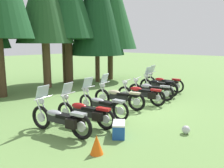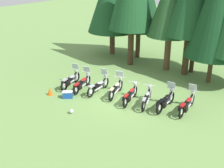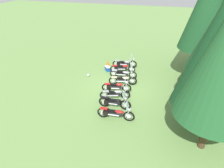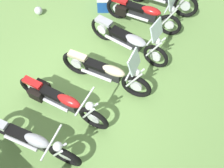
{
  "view_description": "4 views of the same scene",
  "coord_description": "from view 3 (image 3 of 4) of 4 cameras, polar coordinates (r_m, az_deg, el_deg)",
  "views": [
    {
      "loc": [
        -7.44,
        -5.88,
        2.64
      ],
      "look_at": [
        -0.46,
        0.59,
        0.93
      ],
      "focal_mm": 37.37,
      "sensor_mm": 36.0,
      "label": 1
    },
    {
      "loc": [
        8.25,
        -12.9,
        7.31
      ],
      "look_at": [
        -0.57,
        -0.28,
        0.89
      ],
      "focal_mm": 46.12,
      "sensor_mm": 36.0,
      "label": 2
    },
    {
      "loc": [
        13.17,
        2.88,
        8.24
      ],
      "look_at": [
        0.5,
        -0.49,
        0.58
      ],
      "focal_mm": 32.1,
      "sensor_mm": 36.0,
      "label": 3
    },
    {
      "loc": [
        1.77,
        2.21,
        4.76
      ],
      "look_at": [
        -0.37,
        0.48,
        0.53
      ],
      "focal_mm": 37.12,
      "sensor_mm": 36.0,
      "label": 4
    }
  ],
  "objects": [
    {
      "name": "ground_plane",
      "position": [
        15.8,
        2.19,
        -1.17
      ],
      "size": [
        80.0,
        80.0,
        0.0
      ],
      "primitive_type": "plane",
      "color": "#6B934C"
    },
    {
      "name": "motorcycle_0",
      "position": [
        18.89,
        3.53,
        5.95
      ],
      "size": [
        0.87,
        2.26,
        1.38
      ],
      "rotation": [
        0.0,
        0.0,
        1.78
      ],
      "color": "black",
      "rests_on": "ground_plane"
    },
    {
      "name": "motorcycle_1",
      "position": [
        18.04,
        2.99,
        4.7
      ],
      "size": [
        0.9,
        2.21,
        1.34
      ],
      "rotation": [
        0.0,
        0.0,
        1.8
      ],
      "color": "black",
      "rests_on": "ground_plane"
    },
    {
      "name": "motorcycle_2",
      "position": [
        17.05,
        3.31,
        3.08
      ],
      "size": [
        0.69,
        2.34,
        1.35
      ],
      "rotation": [
        0.0,
        0.0,
        1.64
      ],
      "color": "black",
      "rests_on": "ground_plane"
    },
    {
      "name": "motorcycle_3",
      "position": [
        16.01,
        3.22,
        1.22
      ],
      "size": [
        0.84,
        2.23,
        1.37
      ],
      "rotation": [
        0.0,
        0.0,
        1.82
      ],
      "color": "black",
      "rests_on": "ground_plane"
    },
    {
      "name": "motorcycle_4",
      "position": [
        15.09,
        1.14,
        -0.79
      ],
      "size": [
        0.81,
        2.23,
        1.0
      ],
      "rotation": [
        0.0,
        0.0,
        1.77
      ],
      "color": "black",
      "rests_on": "ground_plane"
    },
    {
      "name": "motorcycle_5",
      "position": [
        14.27,
        0.96,
        -2.86
      ],
      "size": [
        0.86,
        2.13,
        1.0
      ],
      "rotation": [
        0.0,
        0.0,
        1.86
      ],
      "color": "black",
      "rests_on": "ground_plane"
    },
    {
      "name": "motorcycle_6",
      "position": [
        13.36,
        0.69,
        -5.2
      ],
      "size": [
        0.61,
        2.22,
        1.39
      ],
      "rotation": [
        0.0,
        0.0,
        1.58
      ],
      "color": "black",
      "rests_on": "ground_plane"
    },
    {
      "name": "motorcycle_7",
      "position": [
        12.46,
        0.92,
        -8.25
      ],
      "size": [
        0.7,
        2.37,
        1.37
      ],
      "rotation": [
        0.0,
        0.0,
        1.62
      ],
      "color": "black",
      "rests_on": "ground_plane"
    },
    {
      "name": "pine_tree_0",
      "position": [
        19.71,
        28.8,
        17.27
      ],
      "size": [
        4.17,
        4.17,
        7.97
      ],
      "color": "#4C3823",
      "rests_on": "ground_plane"
    },
    {
      "name": "pine_tree_2",
      "position": [
        16.47,
        26.09,
        20.11
      ],
      "size": [
        3.38,
        3.38,
        9.51
      ],
      "color": "#42301E",
      "rests_on": "ground_plane"
    },
    {
      "name": "pine_tree_3",
      "position": [
        14.04,
        28.65,
        13.03
      ],
      "size": [
        3.24,
        3.24,
        7.34
      ],
      "color": "brown",
      "rests_on": "ground_plane"
    },
    {
      "name": "pine_tree_6",
      "position": [
        10.66,
        28.29,
        9.13
      ],
      "size": [
        3.59,
        3.59,
        8.25
      ],
      "color": "#42301E",
      "rests_on": "ground_plane"
    },
    {
      "name": "picnic_cooler",
      "position": [
        18.4,
        -1.28,
        4.41
      ],
      "size": [
        0.68,
        0.64,
        0.42
      ],
      "color": "#19479E",
      "rests_on": "ground_plane"
    },
    {
      "name": "traffic_cone",
      "position": [
        19.47,
        -1.21,
        6.03
      ],
      "size": [
        0.32,
        0.32,
        0.48
      ],
      "primitive_type": "cone",
      "color": "#EA590F",
      "rests_on": "ground_plane"
    },
    {
      "name": "dropped_helmet",
      "position": [
        17.58,
        -6.72,
        2.56
      ],
      "size": [
        0.24,
        0.24,
        0.24
      ],
      "primitive_type": "sphere",
      "color": "silver",
      "rests_on": "ground_plane"
    }
  ]
}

